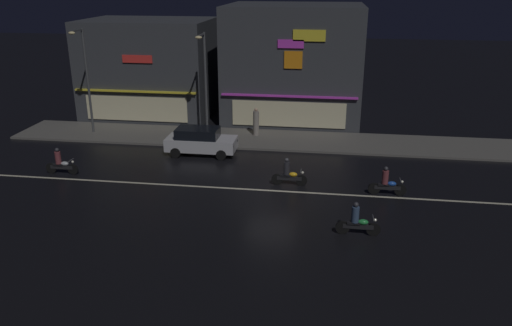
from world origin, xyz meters
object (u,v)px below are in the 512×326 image
(streetlamp_mid, at_px, (205,77))
(motorcycle_opposite_lane, at_px, (288,174))
(motorcycle_trailing_far, at_px, (387,183))
(traffic_cone, at_px, (190,148))
(parked_car_near_kerb, at_px, (200,141))
(motorcycle_lead, at_px, (60,163))
(pedestrian_on_sidewalk, at_px, (256,123))
(motorcycle_following, at_px, (357,221))
(streetlamp_west, at_px, (85,73))

(streetlamp_mid, xyz_separation_m, motorcycle_opposite_lane, (6.12, -7.12, -3.62))
(motorcycle_trailing_far, relative_size, traffic_cone, 3.45)
(streetlamp_mid, distance_m, parked_car_near_kerb, 4.46)
(streetlamp_mid, relative_size, motorcycle_lead, 3.66)
(pedestrian_on_sidewalk, height_order, motorcycle_lead, pedestrian_on_sidewalk)
(streetlamp_mid, xyz_separation_m, motorcycle_trailing_far, (11.13, -7.67, -3.62))
(motorcycle_following, height_order, motorcycle_opposite_lane, same)
(parked_car_near_kerb, height_order, traffic_cone, parked_car_near_kerb)
(streetlamp_mid, distance_m, motorcycle_opposite_lane, 10.06)
(streetlamp_west, height_order, motorcycle_trailing_far, streetlamp_west)
(motorcycle_following, relative_size, traffic_cone, 3.45)
(motorcycle_following, bearing_deg, pedestrian_on_sidewalk, -69.05)
(motorcycle_trailing_far, bearing_deg, streetlamp_mid, 139.65)
(motorcycle_opposite_lane, bearing_deg, motorcycle_trailing_far, -4.55)
(streetlamp_west, xyz_separation_m, traffic_cone, (7.78, -2.77, -4.05))
(streetlamp_west, bearing_deg, motorcycle_lead, -77.55)
(streetlamp_mid, height_order, parked_car_near_kerb, streetlamp_mid)
(motorcycle_opposite_lane, bearing_deg, pedestrian_on_sidewalk, 111.17)
(motorcycle_opposite_lane, bearing_deg, traffic_cone, 147.86)
(streetlamp_west, relative_size, motorcycle_opposite_lane, 3.73)
(streetlamp_west, distance_m, motorcycle_lead, 8.38)
(streetlamp_mid, relative_size, pedestrian_on_sidewalk, 3.65)
(pedestrian_on_sidewalk, relative_size, parked_car_near_kerb, 0.44)
(parked_car_near_kerb, relative_size, motorcycle_lead, 2.26)
(motorcycle_trailing_far, distance_m, traffic_cone, 12.59)
(parked_car_near_kerb, bearing_deg, pedestrian_on_sidewalk, -125.76)
(parked_car_near_kerb, distance_m, motorcycle_lead, 8.19)
(pedestrian_on_sidewalk, xyz_separation_m, motorcycle_lead, (-9.81, -8.41, -0.39))
(motorcycle_trailing_far, bearing_deg, traffic_cone, 151.03)
(streetlamp_mid, height_order, motorcycle_trailing_far, streetlamp_mid)
(streetlamp_mid, relative_size, motorcycle_following, 3.66)
(motorcycle_lead, xyz_separation_m, motorcycle_following, (16.07, -4.89, 0.00))
(streetlamp_mid, height_order, motorcycle_following, streetlamp_mid)
(motorcycle_lead, bearing_deg, parked_car_near_kerb, 26.04)
(motorcycle_lead, bearing_deg, motorcycle_following, -23.28)
(pedestrian_on_sidewalk, height_order, motorcycle_opposite_lane, pedestrian_on_sidewalk)
(motorcycle_lead, relative_size, traffic_cone, 3.45)
(traffic_cone, bearing_deg, streetlamp_west, 160.37)
(streetlamp_mid, distance_m, motorcycle_trailing_far, 13.99)
(pedestrian_on_sidewalk, xyz_separation_m, motorcycle_opposite_lane, (2.91, -8.24, -0.39))
(pedestrian_on_sidewalk, distance_m, motorcycle_following, 14.70)
(motorcycle_lead, xyz_separation_m, traffic_cone, (6.16, 4.57, -0.36))
(traffic_cone, bearing_deg, motorcycle_opposite_lane, -33.86)
(motorcycle_opposite_lane, bearing_deg, parked_car_near_kerb, 145.70)
(motorcycle_opposite_lane, distance_m, motorcycle_trailing_far, 5.04)
(streetlamp_mid, bearing_deg, motorcycle_lead, -132.16)
(traffic_cone, bearing_deg, pedestrian_on_sidewalk, 46.42)
(parked_car_near_kerb, xyz_separation_m, motorcycle_opposite_lane, (5.80, -4.22, -0.24))
(parked_car_near_kerb, xyz_separation_m, traffic_cone, (-0.76, 0.18, -0.59))
(streetlamp_west, distance_m, traffic_cone, 9.20)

